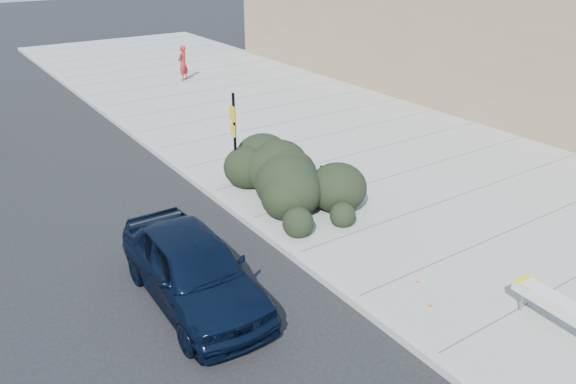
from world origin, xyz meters
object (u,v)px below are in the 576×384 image
object	(u,v)px
bike_rack	(327,185)
pedestrian	(183,63)
sign_post	(234,134)
sedan_navy	(193,268)
bench	(564,308)

from	to	relation	value
bike_rack	pedestrian	distance (m)	15.23
bike_rack	sign_post	size ratio (longest dim) A/B	0.41
sign_post	sedan_navy	size ratio (longest dim) A/B	0.61
pedestrian	sign_post	bearing A→B (deg)	37.25
bench	sedan_navy	xyz separation A→B (m)	(-4.86, 4.65, 0.12)
bench	sign_post	world-z (taller)	sign_post
sedan_navy	pedestrian	bearing A→B (deg)	67.39
sign_post	sedan_navy	world-z (taller)	sign_post
bench	sedan_navy	bearing A→B (deg)	140.38
pedestrian	bench	bearing A→B (deg)	48.82
sign_post	pedestrian	world-z (taller)	sign_post
bench	sign_post	bearing A→B (deg)	104.24
bike_rack	pedestrian	size ratio (longest dim) A/B	0.65
bike_rack	sign_post	distance (m)	3.00
bike_rack	sedan_navy	bearing A→B (deg)	-149.91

